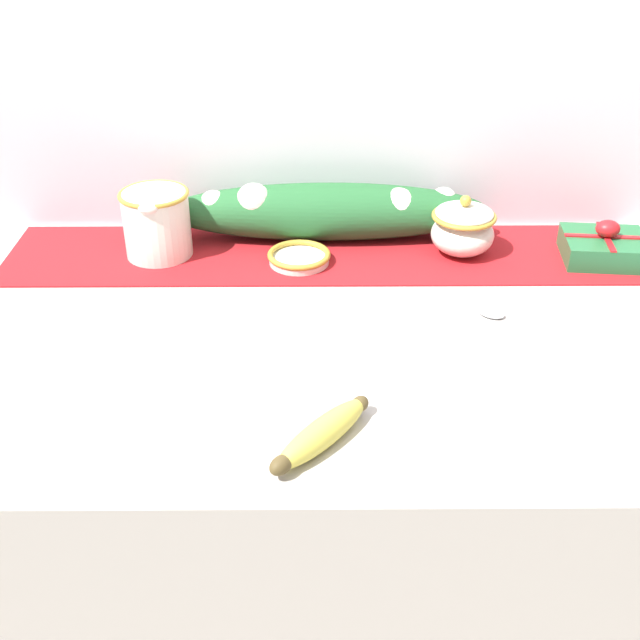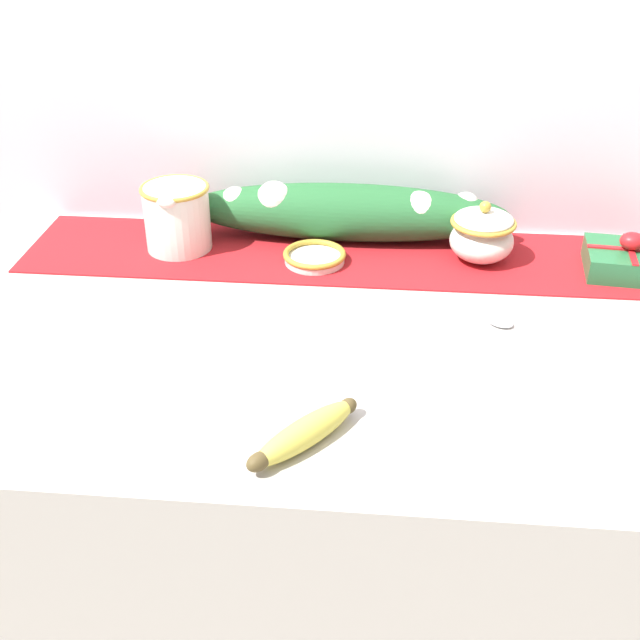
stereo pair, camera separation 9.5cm
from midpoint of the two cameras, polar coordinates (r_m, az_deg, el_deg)
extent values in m
cube|color=#B7B2AD|center=(1.48, -1.33, -15.20)|extent=(1.23, 0.76, 0.87)
cube|color=silver|center=(1.46, -1.49, 18.81)|extent=(2.03, 0.04, 2.40)
cube|color=#A8191E|center=(1.43, -1.41, 4.66)|extent=(1.13, 0.24, 0.00)
cylinder|color=white|center=(1.44, -13.41, 6.63)|extent=(0.12, 0.12, 0.12)
torus|color=#B79333|center=(1.42, -13.68, 8.66)|extent=(0.12, 0.12, 0.01)
torus|color=white|center=(1.50, -12.93, 8.08)|extent=(0.06, 0.01, 0.06)
ellipsoid|color=white|center=(1.37, -14.11, 7.69)|extent=(0.03, 0.03, 0.02)
ellipsoid|color=white|center=(1.43, 8.20, 6.01)|extent=(0.11, 0.11, 0.07)
torus|color=#B79333|center=(1.41, 8.31, 7.27)|extent=(0.11, 0.11, 0.01)
ellipsoid|color=white|center=(1.41, 8.32, 7.49)|extent=(0.10, 0.10, 0.03)
sphere|color=#B79333|center=(1.40, 8.40, 8.34)|extent=(0.02, 0.02, 0.02)
cylinder|color=white|center=(1.39, -3.46, 4.24)|extent=(0.10, 0.10, 0.01)
torus|color=#B79333|center=(1.39, -3.48, 4.61)|extent=(0.11, 0.11, 0.01)
ellipsoid|color=#DBCC4C|center=(0.98, -2.64, -8.11)|extent=(0.13, 0.15, 0.04)
ellipsoid|color=brown|center=(0.94, -5.75, -10.31)|extent=(0.04, 0.04, 0.02)
ellipsoid|color=brown|center=(1.02, 0.18, -6.07)|extent=(0.03, 0.03, 0.02)
cube|color=silver|center=(1.29, 6.44, 1.43)|extent=(0.11, 0.08, 0.00)
ellipsoid|color=silver|center=(1.26, 9.99, 0.46)|extent=(0.05, 0.05, 0.01)
cube|color=#236638|center=(1.47, 17.80, 4.85)|extent=(0.15, 0.13, 0.04)
cube|color=red|center=(1.46, 17.94, 5.63)|extent=(0.14, 0.02, 0.00)
cube|color=red|center=(1.46, 17.94, 5.63)|extent=(0.02, 0.12, 0.00)
ellipsoid|color=red|center=(1.45, 18.04, 6.17)|extent=(0.04, 0.04, 0.03)
ellipsoid|color=#235B2D|center=(1.46, -1.40, 7.68)|extent=(0.59, 0.11, 0.10)
sphere|color=silver|center=(1.47, -9.44, 8.05)|extent=(0.05, 0.05, 0.05)
sphere|color=silver|center=(1.45, -6.63, 8.37)|extent=(0.06, 0.06, 0.06)
sphere|color=silver|center=(1.46, -3.05, 8.20)|extent=(0.06, 0.06, 0.06)
sphere|color=silver|center=(1.47, 0.14, 8.47)|extent=(0.05, 0.05, 0.05)
sphere|color=silver|center=(1.45, 3.70, 8.03)|extent=(0.07, 0.07, 0.07)
sphere|color=silver|center=(1.48, 6.93, 8.38)|extent=(0.05, 0.05, 0.05)
camera|label=1|loc=(0.05, -92.41, -1.45)|focal=45.00mm
camera|label=2|loc=(0.05, 87.59, 1.45)|focal=45.00mm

